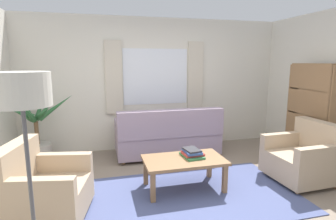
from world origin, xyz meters
TOP-DOWN VIEW (x-y plane):
  - ground_plane at (0.00, 0.00)m, footprint 6.24×6.24m
  - wall_back at (0.00, 2.26)m, footprint 5.32×0.12m
  - window_with_curtains at (0.00, 2.18)m, footprint 1.98×0.07m
  - area_rug at (0.00, 0.00)m, footprint 2.79×1.67m
  - couch at (0.09, 1.58)m, footprint 1.90×0.82m
  - armchair_left at (-1.77, -0.07)m, footprint 0.97×0.98m
  - armchair_right at (1.76, 0.04)m, footprint 0.85×0.87m
  - coffee_table at (-0.03, 0.22)m, footprint 1.10×0.64m
  - book_stack_on_table at (0.10, 0.27)m, footprint 0.30×0.36m
  - potted_plant at (-2.18, 1.79)m, footprint 1.21×1.06m
  - bookshelf at (2.35, 0.59)m, footprint 0.30×0.94m
  - standing_lamp at (-1.64, -1.07)m, footprint 0.40×0.40m

SIDE VIEW (x-z plane):
  - ground_plane at x=0.00m, z-range 0.00..0.00m
  - area_rug at x=0.00m, z-range 0.00..0.01m
  - armchair_left at x=-1.77m, z-range -0.09..0.79m
  - armchair_right at x=1.76m, z-range -0.09..0.79m
  - couch at x=0.09m, z-range -0.09..0.83m
  - coffee_table at x=-0.03m, z-range 0.16..0.60m
  - potted_plant at x=-2.18m, z-range -0.13..1.09m
  - book_stack_on_table at x=0.10m, z-range 0.43..0.55m
  - bookshelf at x=2.35m, z-range -0.09..1.63m
  - wall_back at x=0.00m, z-range 0.00..2.60m
  - standing_lamp at x=-1.64m, z-range 0.61..2.29m
  - window_with_curtains at x=0.00m, z-range 0.75..2.15m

